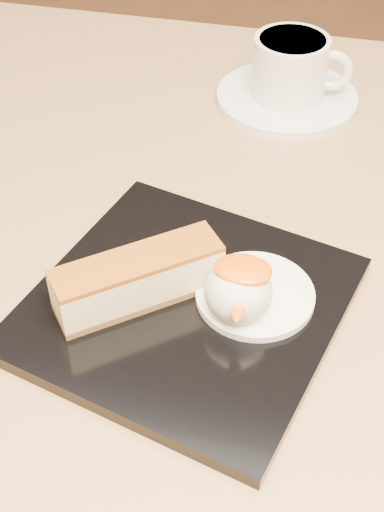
% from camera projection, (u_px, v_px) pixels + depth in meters
% --- Properties ---
extents(table, '(0.80, 0.80, 0.72)m').
position_uv_depth(table, '(154.00, 345.00, 0.72)').
color(table, black).
rests_on(table, ground).
extents(dessert_plate, '(0.27, 0.27, 0.01)m').
position_uv_depth(dessert_plate, '(186.00, 306.00, 0.54)').
color(dessert_plate, black).
rests_on(dessert_plate, table).
extents(cheesecake, '(0.12, 0.11, 0.04)m').
position_uv_depth(cheesecake, '(138.00, 279.00, 0.52)').
color(cheesecake, brown).
rests_on(cheesecake, dessert_plate).
extents(cream_smear, '(0.09, 0.09, 0.01)m').
position_uv_depth(cream_smear, '(255.00, 295.00, 0.54)').
color(cream_smear, white).
rests_on(cream_smear, dessert_plate).
extents(ice_cream_scoop, '(0.05, 0.05, 0.05)m').
position_uv_depth(ice_cream_scoop, '(239.00, 291.00, 0.51)').
color(ice_cream_scoop, white).
rests_on(ice_cream_scoop, cream_smear).
extents(mango_sauce, '(0.04, 0.03, 0.01)m').
position_uv_depth(mango_sauce, '(243.00, 269.00, 0.50)').
color(mango_sauce, '#ED5C07').
rests_on(mango_sauce, ice_cream_scoop).
extents(mint_sprig, '(0.03, 0.02, 0.00)m').
position_uv_depth(mint_sprig, '(223.00, 263.00, 0.56)').
color(mint_sprig, green).
rests_on(mint_sprig, cream_smear).
extents(saucer, '(0.15, 0.15, 0.01)m').
position_uv_depth(saucer, '(287.00, 98.00, 0.76)').
color(saucer, white).
rests_on(saucer, table).
extents(coffee_cup, '(0.10, 0.08, 0.06)m').
position_uv_depth(coffee_cup, '(292.00, 66.00, 0.74)').
color(coffee_cup, white).
rests_on(coffee_cup, saucer).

